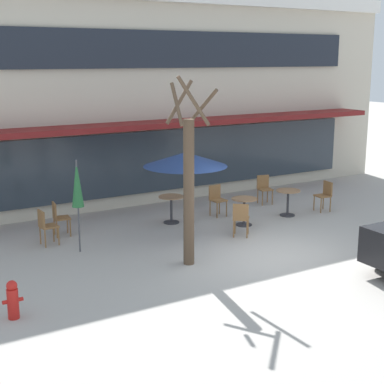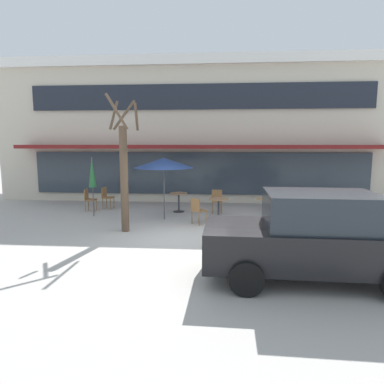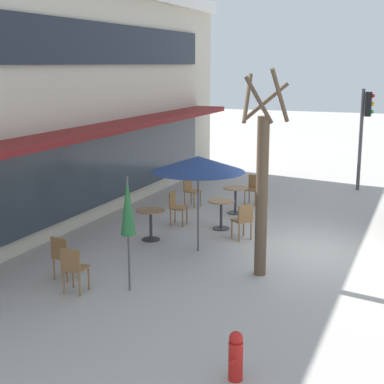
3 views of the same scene
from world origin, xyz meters
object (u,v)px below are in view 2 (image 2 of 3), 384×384
at_px(cafe_table_near_wall, 219,205).
at_px(cafe_chair_3, 89,198).
at_px(cafe_chair_0, 217,199).
at_px(cafe_chair_2, 304,206).
at_px(cafe_table_by_tree, 179,199).
at_px(street_tree, 124,171).
at_px(cafe_chair_1, 197,209).
at_px(parked_sedan, 313,237).
at_px(cafe_table_streetside, 266,205).
at_px(cafe_chair_5, 269,198).
at_px(patio_umbrella_green_folded, 164,163).
at_px(patio_umbrella_cream_folded, 92,173).
at_px(cafe_chair_4, 107,196).

relative_size(cafe_table_near_wall, cafe_chair_3, 0.85).
distance_m(cafe_chair_0, cafe_chair_2, 3.28).
relative_size(cafe_table_by_tree, street_tree, 0.18).
height_order(cafe_chair_1, cafe_chair_3, same).
height_order(cafe_table_by_tree, parked_sedan, parked_sedan).
xyz_separation_m(cafe_table_near_wall, cafe_chair_3, (-5.17, 1.08, 0.01)).
bearing_deg(cafe_table_streetside, cafe_chair_5, 77.84).
bearing_deg(patio_umbrella_green_folded, cafe_table_streetside, 4.54).
xyz_separation_m(cafe_table_near_wall, cafe_chair_1, (-0.70, -0.81, 0.01)).
bearing_deg(street_tree, cafe_chair_1, 25.57).
relative_size(cafe_chair_1, cafe_chair_2, 1.00).
relative_size(patio_umbrella_green_folded, cafe_chair_0, 2.47).
height_order(parked_sedan, street_tree, street_tree).
distance_m(cafe_chair_0, cafe_chair_5, 2.12).
height_order(cafe_table_by_tree, patio_umbrella_green_folded, patio_umbrella_green_folded).
bearing_deg(parked_sedan, cafe_chair_0, 106.76).
xyz_separation_m(cafe_table_streetside, cafe_table_by_tree, (-3.26, 1.09, 0.00)).
distance_m(patio_umbrella_green_folded, patio_umbrella_cream_folded, 2.76).
relative_size(cafe_table_by_tree, cafe_chair_4, 0.85).
distance_m(patio_umbrella_cream_folded, cafe_chair_4, 1.84).
bearing_deg(cafe_table_streetside, cafe_chair_1, -157.69).
bearing_deg(parked_sedan, cafe_table_near_wall, 109.77).
bearing_deg(cafe_table_near_wall, street_tree, -147.15).
xyz_separation_m(cafe_chair_4, street_tree, (1.77, -3.52, 1.34)).
bearing_deg(cafe_chair_0, cafe_chair_5, 11.99).
bearing_deg(patio_umbrella_cream_folded, cafe_chair_5, 12.66).
height_order(cafe_table_near_wall, cafe_table_streetside, same).
height_order(cafe_chair_5, street_tree, street_tree).
bearing_deg(patio_umbrella_green_folded, parked_sedan, -53.35).
height_order(cafe_table_by_tree, cafe_chair_1, cafe_chair_1).
bearing_deg(street_tree, cafe_chair_2, 17.72).
relative_size(cafe_chair_3, cafe_chair_4, 1.00).
xyz_separation_m(patio_umbrella_cream_folded, cafe_chair_1, (3.95, -1.01, -1.10)).
bearing_deg(cafe_table_by_tree, patio_umbrella_cream_folded, -160.99).
distance_m(cafe_table_near_wall, patio_umbrella_green_folded, 2.45).
distance_m(cafe_table_by_tree, patio_umbrella_cream_folded, 3.43).
distance_m(patio_umbrella_cream_folded, cafe_chair_2, 7.71).
bearing_deg(cafe_table_streetside, cafe_table_by_tree, 161.54).
height_order(patio_umbrella_cream_folded, cafe_chair_4, patio_umbrella_cream_folded).
relative_size(cafe_chair_0, cafe_chair_2, 1.00).
distance_m(cafe_chair_3, cafe_chair_4, 0.78).
bearing_deg(cafe_chair_3, cafe_table_streetside, -7.63).
bearing_deg(patio_umbrella_green_folded, cafe_chair_0, 36.35).
relative_size(cafe_table_near_wall, cafe_table_by_tree, 1.00).
relative_size(cafe_table_by_tree, cafe_chair_1, 0.85).
relative_size(cafe_chair_5, parked_sedan, 0.21).
bearing_deg(cafe_table_streetside, patio_umbrella_green_folded, -175.46).
xyz_separation_m(cafe_chair_1, street_tree, (-2.17, -1.04, 1.34)).
height_order(cafe_chair_0, cafe_chair_5, same).
distance_m(cafe_table_streetside, patio_umbrella_cream_folded, 6.43).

